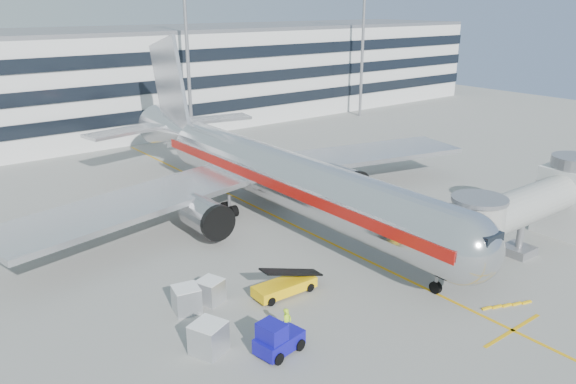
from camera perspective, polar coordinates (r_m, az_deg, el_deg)
ground at (r=46.09m, az=6.86°, el=-6.35°), size 180.00×180.00×0.00m
lead_in_line at (r=53.03m, az=-0.71°, el=-2.77°), size 0.25×70.00×0.01m
stop_bar at (r=38.68m, az=21.86°, el=-12.91°), size 6.00×0.25×0.01m
main_jet at (r=52.96m, az=-1.85°, el=2.04°), size 50.95×48.70×16.06m
jet_bridge at (r=49.54m, az=23.81°, el=-1.23°), size 17.80×4.50×7.00m
terminal at (r=93.00m, az=-19.16°, el=10.52°), size 150.00×24.25×15.60m
light_mast_centre at (r=80.89m, az=-10.27°, el=15.20°), size 2.40×1.20×25.45m
light_mast_east at (r=101.30m, az=7.65°, el=15.98°), size 2.40×1.20×25.45m
belt_loader at (r=39.71m, az=-0.36°, el=-9.48°), size 4.85×1.86×2.31m
baggage_tug at (r=33.55m, az=-1.13°, el=-14.72°), size 3.10×2.26×2.15m
cargo_container_left at (r=33.96m, az=-8.07°, el=-14.45°), size 2.32×2.32×1.88m
cargo_container_right at (r=39.07m, az=-7.89°, el=-9.91°), size 1.96×1.96×1.63m
cargo_container_front at (r=38.17m, az=-10.28°, el=-10.68°), size 1.95×1.95×1.76m
ramp_worker at (r=34.89m, az=-0.10°, el=-13.19°), size 0.83×0.68×1.96m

